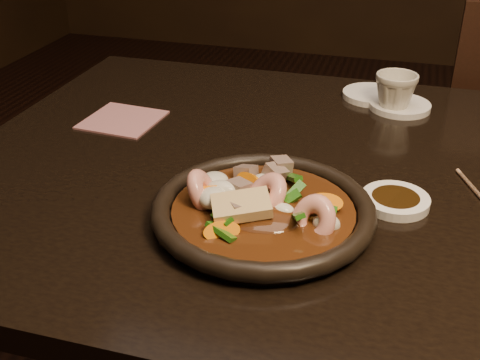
# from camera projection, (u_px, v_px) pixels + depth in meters

# --- Properties ---
(table) EXTENTS (1.60, 0.90, 0.75)m
(table) POSITION_uv_depth(u_px,v_px,m) (444.00, 230.00, 0.95)
(table) COLOR black
(table) RESTS_ON floor
(plate) EXTENTS (0.31, 0.31, 0.03)m
(plate) POSITION_uv_depth(u_px,v_px,m) (263.00, 211.00, 0.82)
(plate) COLOR black
(plate) RESTS_ON table
(stirfry) EXTENTS (0.22, 0.22, 0.07)m
(stirfry) POSITION_uv_depth(u_px,v_px,m) (258.00, 205.00, 0.82)
(stirfry) COLOR #3A1C0A
(stirfry) RESTS_ON plate
(soy_dish) EXTENTS (0.10, 0.10, 0.01)m
(soy_dish) POSITION_uv_depth(u_px,v_px,m) (395.00, 201.00, 0.87)
(soy_dish) COLOR white
(soy_dish) RESTS_ON table
(saucer_left) EXTENTS (0.12, 0.12, 0.01)m
(saucer_left) POSITION_uv_depth(u_px,v_px,m) (372.00, 95.00, 1.24)
(saucer_left) COLOR white
(saucer_left) RESTS_ON table
(saucer_right) EXTENTS (0.12, 0.12, 0.01)m
(saucer_right) POSITION_uv_depth(u_px,v_px,m) (400.00, 106.00, 1.18)
(saucer_right) COLOR white
(saucer_right) RESTS_ON table
(tea_cup) EXTENTS (0.09, 0.09, 0.08)m
(tea_cup) POSITION_uv_depth(u_px,v_px,m) (395.00, 92.00, 1.15)
(tea_cup) COLOR beige
(tea_cup) RESTS_ON table
(napkin) EXTENTS (0.14, 0.14, 0.00)m
(napkin) POSITION_uv_depth(u_px,v_px,m) (123.00, 120.00, 1.13)
(napkin) COLOR #AB696B
(napkin) RESTS_ON table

